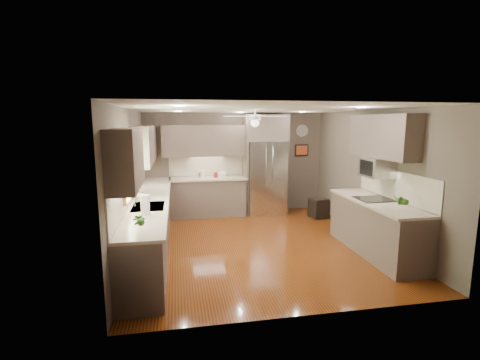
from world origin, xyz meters
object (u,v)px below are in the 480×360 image
object	(u,v)px
refrigerator	(265,166)
potted_plant_left	(138,221)
canister_d	(216,175)
microwave	(377,168)
potted_plant_right	(399,200)
paper_towel	(145,205)
bowl	(223,176)
canister_c	(202,174)
stool	(319,208)
canister_b	(199,175)
soap_bottle	(140,195)

from	to	relation	value
refrigerator	potted_plant_left	bearing A→B (deg)	-123.43
canister_d	microwave	size ratio (longest dim) A/B	0.24
potted_plant_right	paper_towel	size ratio (longest dim) A/B	0.91
bowl	canister_c	bearing A→B (deg)	-178.53
potted_plant_right	potted_plant_left	bearing A→B (deg)	-173.73
potted_plant_right	stool	bearing A→B (deg)	90.92
canister_b	canister_c	distance (m)	0.08
potted_plant_right	bowl	bearing A→B (deg)	121.71
canister_d	refrigerator	size ratio (longest dim) A/B	0.05
stool	paper_towel	bearing A→B (deg)	-146.57
soap_bottle	potted_plant_right	bearing A→B (deg)	-18.84
canister_d	stool	distance (m)	2.61
canister_b	paper_towel	world-z (taller)	paper_towel
canister_b	bowl	bearing A→B (deg)	3.00
canister_b	refrigerator	distance (m)	1.64
canister_d	paper_towel	world-z (taller)	paper_towel
potted_plant_left	stool	bearing A→B (deg)	41.31
soap_bottle	stool	world-z (taller)	soap_bottle
canister_c	canister_d	size ratio (longest dim) A/B	1.37
canister_b	microwave	world-z (taller)	microwave
canister_b	soap_bottle	bearing A→B (deg)	-117.13
bowl	stool	size ratio (longest dim) A/B	0.49
bowl	paper_towel	distance (m)	3.59
canister_b	microwave	xyz separation A→B (m)	(2.96, -2.74, 0.47)
canister_b	bowl	size ratio (longest dim) A/B	0.57
canister_d	soap_bottle	size ratio (longest dim) A/B	0.65
canister_d	potted_plant_right	size ratio (longest dim) A/B	0.46
canister_d	paper_towel	xyz separation A→B (m)	(-1.40, -3.22, 0.08)
refrigerator	microwave	distance (m)	3.03
microwave	stool	world-z (taller)	microwave
potted_plant_left	microwave	size ratio (longest dim) A/B	0.53
refrigerator	paper_towel	size ratio (longest dim) A/B	7.64
soap_bottle	bowl	world-z (taller)	soap_bottle
stool	canister_b	bearing A→B (deg)	165.84
canister_b	microwave	distance (m)	4.06
canister_b	potted_plant_left	world-z (taller)	potted_plant_left
soap_bottle	bowl	xyz separation A→B (m)	(1.73, 2.28, -0.07)
canister_b	canister_c	xyz separation A→B (m)	(0.08, 0.02, 0.02)
refrigerator	soap_bottle	bearing A→B (deg)	-141.46
canister_b	bowl	distance (m)	0.58
potted_plant_right	microwave	world-z (taller)	microwave
potted_plant_left	paper_towel	bearing A→B (deg)	89.19
refrigerator	paper_towel	world-z (taller)	refrigerator
canister_b	potted_plant_left	size ratio (longest dim) A/B	0.44
stool	canister_d	bearing A→B (deg)	163.04
canister_b	potted_plant_left	distance (m)	4.16
canister_d	paper_towel	distance (m)	3.51
canister_b	canister_d	bearing A→B (deg)	3.52
canister_d	refrigerator	bearing A→B (deg)	-2.74
canister_c	refrigerator	distance (m)	1.56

